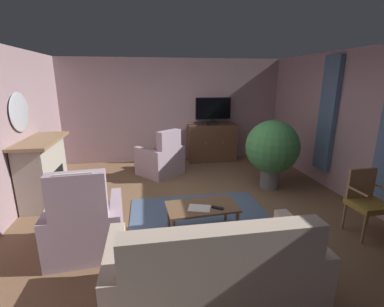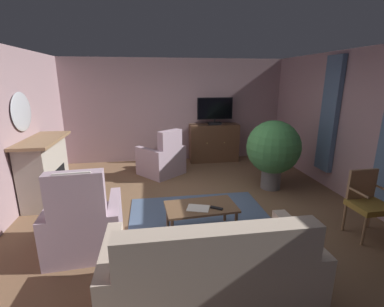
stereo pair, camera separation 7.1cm
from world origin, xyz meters
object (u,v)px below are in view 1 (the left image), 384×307
wall_mirror_oval (20,112)px  potted_plant_small_fern_corner (272,148)px  tv_remote (218,208)px  armchair_facing_sofa (86,226)px  television (213,110)px  coffee_table (202,209)px  tv_cabinet (212,143)px  armchair_beside_cabinet (161,160)px  folded_newspaper (199,208)px  cat (116,202)px  side_chair_mid_row (367,200)px  sofa_floral (215,274)px  fireplace (45,172)px

wall_mirror_oval → potted_plant_small_fern_corner: (4.47, -0.12, -0.78)m
potted_plant_small_fern_corner → tv_remote: bearing=-134.3°
potted_plant_small_fern_corner → armchair_facing_sofa: bearing=-153.7°
television → coffee_table: (-0.99, -3.38, -0.99)m
television → coffee_table: bearing=-106.3°
tv_cabinet → armchair_facing_sofa: bearing=-124.8°
coffee_table → armchair_beside_cabinet: size_ratio=0.88×
folded_newspaper → armchair_beside_cabinet: 2.66m
television → folded_newspaper: size_ratio=3.03×
potted_plant_small_fern_corner → cat: size_ratio=1.95×
coffee_table → cat: 1.68m
television → armchair_beside_cabinet: 1.91m
television → folded_newspaper: 3.73m
armchair_facing_sofa → side_chair_mid_row: armchair_facing_sofa is taller
tv_remote → folded_newspaper: tv_remote is taller
sofa_floral → cat: 2.59m
folded_newspaper → coffee_table: bearing=72.4°
fireplace → potted_plant_small_fern_corner: bearing=-1.6°
potted_plant_small_fern_corner → armchair_beside_cabinet: bearing=151.2°
tv_cabinet → television: bearing=-90.0°
sofa_floral → armchair_facing_sofa: 1.77m
armchair_facing_sofa → cat: armchair_facing_sofa is taller
tv_cabinet → television: (0.00, -0.05, 0.88)m
coffee_table → sofa_floral: bearing=-96.2°
side_chair_mid_row → potted_plant_small_fern_corner: (-0.57, 1.79, 0.31)m
folded_newspaper → potted_plant_small_fern_corner: bearing=58.8°
television → side_chair_mid_row: television is taller
television → armchair_facing_sofa: television is taller
fireplace → folded_newspaper: size_ratio=4.80×
tv_remote → television: bearing=-67.9°
wall_mirror_oval → tv_cabinet: size_ratio=0.58×
wall_mirror_oval → armchair_beside_cabinet: size_ratio=0.64×
coffee_table → side_chair_mid_row: size_ratio=1.11×
fireplace → side_chair_mid_row: 5.16m
wall_mirror_oval → armchair_facing_sofa: (1.25, -1.71, -1.25)m
armchair_facing_sofa → sofa_floral: bearing=-38.1°
television → cat: bearing=-134.2°
potted_plant_small_fern_corner → sofa_floral: bearing=-124.4°
coffee_table → cat: (-1.30, 1.03, -0.28)m
sofa_floral → side_chair_mid_row: 2.57m
wall_mirror_oval → television: 4.20m
wall_mirror_oval → tv_cabinet: 4.37m
tv_cabinet → potted_plant_small_fern_corner: potted_plant_small_fern_corner is taller
tv_cabinet → coffee_table: bearing=-106.0°
fireplace → side_chair_mid_row: size_ratio=1.57×
folded_newspaper → sofa_floral: size_ratio=0.15×
wall_mirror_oval → potted_plant_small_fern_corner: bearing=-1.6°
wall_mirror_oval → coffee_table: wall_mirror_oval is taller
armchair_facing_sofa → cat: 1.26m
cat → side_chair_mid_row: bearing=-21.7°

